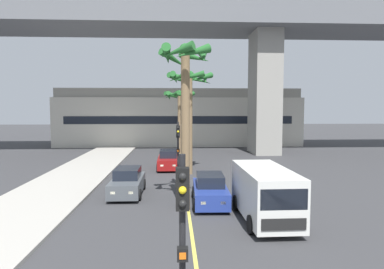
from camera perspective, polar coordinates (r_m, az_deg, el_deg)
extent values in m
cube|color=#ADA89E|center=(17.27, -28.71, -12.77)|extent=(4.80, 80.00, 0.15)
cube|color=#DBCC4C|center=(23.40, -1.30, -7.96)|extent=(0.14, 56.00, 0.01)
cube|color=slate|center=(38.38, -2.02, 18.92)|extent=(80.26, 8.00, 2.40)
cube|color=#47494C|center=(42.50, -2.12, 20.41)|extent=(80.26, 0.50, 1.80)
cube|color=gray|center=(38.52, 12.20, 6.84)|extent=(2.80, 4.40, 13.44)
cube|color=beige|center=(47.31, -2.19, 2.24)|extent=(32.67, 8.00, 6.46)
cube|color=#9C998D|center=(47.32, -2.21, 6.88)|extent=(32.01, 7.20, 1.20)
cube|color=black|center=(43.28, -2.12, 2.47)|extent=(29.40, 0.04, 1.00)
cube|color=navy|center=(17.97, 3.09, -9.89)|extent=(1.84, 4.15, 0.80)
cube|color=black|center=(17.96, 3.06, -7.67)|extent=(1.46, 2.10, 0.60)
cube|color=#F2EDCC|center=(16.06, 5.32, -11.46)|extent=(0.24, 0.09, 0.14)
cube|color=#F2EDCC|center=(15.99, 1.92, -11.52)|extent=(0.24, 0.09, 0.14)
cylinder|color=black|center=(16.89, 6.19, -11.76)|extent=(0.24, 0.65, 0.64)
cylinder|color=black|center=(16.77, 0.59, -11.86)|extent=(0.24, 0.65, 0.64)
cylinder|color=black|center=(19.33, 5.23, -9.67)|extent=(0.24, 0.65, 0.64)
cylinder|color=black|center=(19.22, 0.37, -9.73)|extent=(0.24, 0.65, 0.64)
cube|color=maroon|center=(28.16, -4.02, -4.67)|extent=(1.71, 4.10, 0.80)
cube|color=black|center=(28.21, -4.02, -3.26)|extent=(1.40, 2.05, 0.60)
cube|color=#F2EDCC|center=(26.17, -3.08, -5.25)|extent=(0.24, 0.08, 0.14)
cube|color=#F2EDCC|center=(26.19, -5.13, -5.25)|extent=(0.24, 0.08, 0.14)
cylinder|color=black|center=(26.95, -2.34, -5.63)|extent=(0.22, 0.64, 0.64)
cylinder|color=black|center=(26.98, -5.79, -5.64)|extent=(0.22, 0.64, 0.64)
cylinder|color=black|center=(29.45, -2.40, -4.77)|extent=(0.22, 0.64, 0.64)
cylinder|color=black|center=(29.48, -5.55, -4.78)|extent=(0.22, 0.64, 0.64)
cube|color=#4C5156|center=(20.13, -10.90, -8.40)|extent=(1.73, 4.11, 0.80)
cube|color=black|center=(20.14, -10.86, -6.42)|extent=(1.41, 2.06, 0.60)
cube|color=#F2EDCC|center=(18.12, -10.34, -9.67)|extent=(0.24, 0.08, 0.14)
cube|color=#F2EDCC|center=(18.27, -13.29, -9.61)|extent=(0.24, 0.08, 0.14)
cylinder|color=black|center=(18.87, -8.98, -10.06)|extent=(0.22, 0.64, 0.64)
cylinder|color=black|center=(19.11, -13.87, -9.95)|extent=(0.22, 0.64, 0.64)
cylinder|color=black|center=(21.32, -8.22, -8.36)|extent=(0.22, 0.64, 0.64)
cylinder|color=black|center=(21.54, -12.55, -8.29)|extent=(0.22, 0.64, 0.64)
cube|color=silver|center=(15.57, 12.20, -9.47)|extent=(2.05, 5.22, 2.10)
cube|color=black|center=(13.12, 15.31, -10.58)|extent=(1.80, 0.10, 0.80)
cube|color=black|center=(13.33, 15.32, -14.50)|extent=(1.70, 0.08, 0.44)
cylinder|color=black|center=(14.70, 17.53, -14.19)|extent=(0.27, 0.76, 0.76)
cylinder|color=black|center=(14.15, 10.08, -14.79)|extent=(0.27, 0.76, 0.76)
cylinder|color=black|center=(17.51, 13.79, -11.07)|extent=(0.27, 0.76, 0.76)
cylinder|color=black|center=(17.06, 7.56, -11.41)|extent=(0.27, 0.76, 0.76)
cylinder|color=black|center=(6.67, -1.63, -21.53)|extent=(0.12, 0.12, 4.20)
cube|color=black|center=(6.02, -1.63, -9.19)|extent=(0.24, 0.20, 0.76)
sphere|color=black|center=(5.87, -1.62, -7.14)|extent=(0.14, 0.14, 0.14)
sphere|color=yellow|center=(5.93, -1.61, -9.42)|extent=(0.14, 0.14, 0.14)
sphere|color=black|center=(5.99, -1.61, -11.65)|extent=(0.14, 0.14, 0.14)
cube|color=black|center=(6.43, -1.61, -19.60)|extent=(0.20, 0.16, 0.24)
cube|color=orange|center=(6.36, -1.59, -19.89)|extent=(0.12, 0.03, 0.12)
cylinder|color=black|center=(21.15, -2.38, -3.52)|extent=(0.12, 0.12, 4.20)
cube|color=black|center=(20.86, -2.38, 0.51)|extent=(0.24, 0.20, 0.76)
sphere|color=black|center=(20.74, -2.38, 1.15)|extent=(0.14, 0.14, 0.14)
sphere|color=yellow|center=(20.76, -2.38, 0.49)|extent=(0.14, 0.14, 0.14)
sphere|color=black|center=(20.78, -2.38, -0.17)|extent=(0.14, 0.14, 0.14)
cube|color=black|center=(20.99, -2.37, -2.76)|extent=(0.20, 0.16, 0.24)
cube|color=orange|center=(20.91, -2.37, -2.78)|extent=(0.12, 0.03, 0.12)
cylinder|color=brown|center=(25.57, -0.34, 1.46)|extent=(0.37, 0.37, 7.41)
sphere|color=#236028|center=(25.66, -0.35, 10.08)|extent=(0.60, 0.60, 0.60)
cone|color=#236028|center=(25.65, 2.23, 9.30)|extent=(0.56, 2.32, 1.09)
cone|color=#236028|center=(26.50, 1.29, 9.20)|extent=(1.97, 1.91, 1.05)
cone|color=#236028|center=(26.77, -0.56, 9.45)|extent=(2.33, 0.53, 0.80)
cone|color=#236028|center=(26.37, -2.28, 9.33)|extent=(1.88, 2.02, 0.96)
cone|color=#236028|center=(25.77, -2.90, 9.45)|extent=(0.77, 2.36, 0.95)
cone|color=#236028|center=(24.89, -2.32, 9.70)|extent=(1.81, 2.07, 0.90)
cone|color=#236028|center=(24.50, -0.51, 9.73)|extent=(2.35, 0.69, 0.94)
cone|color=#236028|center=(24.88, 1.62, 9.58)|extent=(1.95, 1.94, 0.99)
cylinder|color=brown|center=(34.79, -2.16, 1.46)|extent=(0.33, 0.33, 6.46)
sphere|color=#236028|center=(34.78, -2.18, 7.02)|extent=(0.60, 0.60, 0.60)
cone|color=#236028|center=(34.95, -0.47, 6.49)|extent=(0.74, 2.17, 1.03)
cone|color=#236028|center=(35.43, -0.83, 6.54)|extent=(1.64, 1.97, 0.95)
cone|color=#236028|center=(35.81, -2.45, 6.56)|extent=(2.18, 0.75, 0.90)
cone|color=#236028|center=(35.54, -3.35, 6.52)|extent=(1.86, 1.78, 0.96)
cone|color=#236028|center=(34.84, -3.91, 6.45)|extent=(0.58, 2.15, 1.06)
cone|color=#236028|center=(34.09, -3.50, 6.64)|extent=(1.73, 1.91, 0.92)
cone|color=#236028|center=(33.73, -2.01, 6.78)|extent=(2.17, 0.61, 0.81)
cone|color=#236028|center=(34.06, -0.89, 6.54)|extent=(1.81, 1.83, 1.04)
cylinder|color=brown|center=(16.41, -1.12, 0.32)|extent=(0.43, 0.43, 7.69)
sphere|color=#236028|center=(16.61, -1.14, 14.21)|extent=(0.60, 0.60, 0.60)
cone|color=#236028|center=(16.57, 1.93, 13.03)|extent=(0.51, 1.78, 1.04)
cone|color=#236028|center=(17.28, 0.49, 12.94)|extent=(1.70, 1.40, 0.92)
cone|color=#236028|center=(17.21, -3.04, 12.60)|extent=(1.66, 1.43, 1.09)
cone|color=#236028|center=(16.59, -4.21, 13.22)|extent=(0.52, 1.80, 0.96)
cone|color=#236028|center=(15.82, -2.58, 13.92)|extent=(1.78, 1.24, 0.84)
cone|color=#236028|center=(15.79, 0.14, 13.76)|extent=(1.82, 1.07, 0.92)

